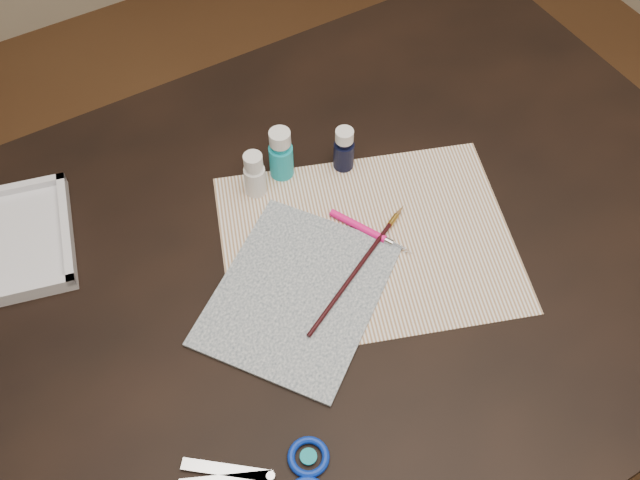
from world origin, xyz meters
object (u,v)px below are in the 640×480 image
paint_bottle_navy (344,149)px  palette_tray (0,244)px  paint_bottle_white (255,174)px  paper (367,242)px  canvas (298,294)px  paint_bottle_cyan (281,154)px

paint_bottle_navy → palette_tray: bearing=167.4°
paint_bottle_white → paint_bottle_navy: paint_bottle_white is taller
paper → canvas: canvas is taller
canvas → palette_tray: palette_tray is taller
canvas → paint_bottle_navy: (0.18, 0.17, 0.04)m
paint_bottle_white → palette_tray: paint_bottle_white is taller
paint_bottle_navy → paper: bearing=-107.8°
paper → canvas: 0.13m
paper → palette_tray: size_ratio=2.09×
paint_bottle_cyan → canvas: bearing=-112.8°
paint_bottle_cyan → paint_bottle_navy: paint_bottle_cyan is taller
paint_bottle_white → canvas: bearing=-100.4°
paint_bottle_white → palette_tray: (-0.37, 0.09, -0.03)m
paper → paint_bottle_cyan: size_ratio=4.63×
paint_bottle_white → paint_bottle_cyan: (0.05, 0.01, 0.01)m
canvas → paint_bottle_white: size_ratio=3.34×
canvas → paint_bottle_cyan: 0.23m
canvas → paint_bottle_cyan: (0.09, 0.20, 0.04)m
canvas → palette_tray: bearing=139.5°
paint_bottle_cyan → paint_bottle_navy: 0.10m
paint_bottle_navy → palette_tray: size_ratio=0.39×
paper → canvas: (-0.13, -0.03, 0.00)m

